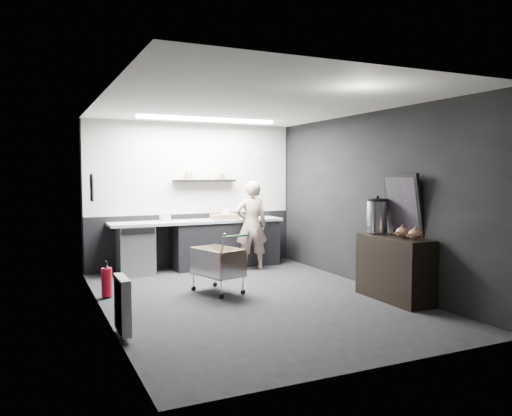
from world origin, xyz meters
name	(u,v)px	position (x,y,z in m)	size (l,w,h in m)	color
floor	(252,299)	(0.00, 0.00, 0.00)	(5.50, 5.50, 0.00)	black
ceiling	(252,104)	(0.00, 0.00, 2.70)	(5.50, 5.50, 0.00)	white
wall_back	(193,195)	(0.00, 2.75, 1.35)	(5.50, 5.50, 0.00)	black
wall_front	(380,220)	(0.00, -2.75, 1.35)	(5.50, 5.50, 0.00)	black
wall_left	(103,207)	(-2.00, 0.00, 1.35)	(5.50, 5.50, 0.00)	black
wall_right	(369,200)	(2.00, 0.00, 1.35)	(5.50, 5.50, 0.00)	black
kitchen_wall_panel	(193,168)	(0.00, 2.73, 1.85)	(3.95, 0.02, 1.70)	#B9B9B4
dado_panel	(193,240)	(0.00, 2.73, 0.50)	(3.95, 0.02, 1.00)	black
floating_shelf	(205,181)	(0.20, 2.62, 1.62)	(1.20, 0.22, 0.04)	black
wall_clock	(260,154)	(1.40, 2.72, 2.15)	(0.20, 0.20, 0.03)	silver
poster	(92,188)	(-1.98, 1.30, 1.55)	(0.02, 0.30, 0.40)	white
poster_red_band	(92,183)	(-1.98, 1.30, 1.62)	(0.01, 0.22, 0.10)	red
radiator	(122,305)	(-1.94, -0.90, 0.35)	(0.10, 0.50, 0.60)	silver
ceiling_strip	(208,120)	(0.00, 1.85, 2.67)	(2.40, 0.20, 0.04)	white
prep_counter	(205,244)	(0.14, 2.42, 0.46)	(3.20, 0.61, 0.90)	black
person	(252,225)	(0.87, 1.97, 0.81)	(0.59, 0.39, 1.62)	beige
shopping_cart	(218,264)	(-0.32, 0.53, 0.42)	(0.71, 0.96, 0.90)	silver
sideboard	(394,260)	(1.77, -0.86, 0.56)	(0.50, 1.18, 1.77)	black
fire_extinguisher	(107,281)	(-1.85, 0.90, 0.24)	(0.15, 0.15, 0.49)	red
cardboard_box	(225,217)	(0.50, 2.37, 0.95)	(0.48, 0.36, 0.10)	#896949
pink_tub	(226,214)	(0.56, 2.42, 0.99)	(0.19, 0.19, 0.19)	silver
white_container	(165,217)	(-0.63, 2.37, 0.98)	(0.18, 0.14, 0.16)	silver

